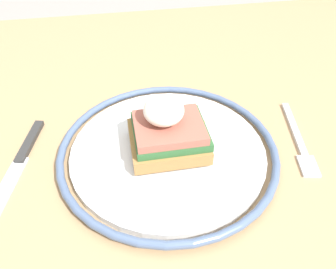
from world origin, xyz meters
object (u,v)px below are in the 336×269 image
Objects in this scene: knife at (18,164)px; plate at (168,150)px; sandwich at (168,130)px; fork at (299,141)px.

plate is at bearing 175.54° from knife.
sandwich is at bearing 175.88° from knife.
plate is at bearing 79.61° from sandwich.
fork is 0.76× the size of knife.
knife is at bearing -3.60° from fork.
plate is 1.46× the size of knife.
knife is at bearing -4.12° from sandwich.
plate is 0.19m from knife.
sandwich reaches higher than knife.
plate is 1.92× the size of fork.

